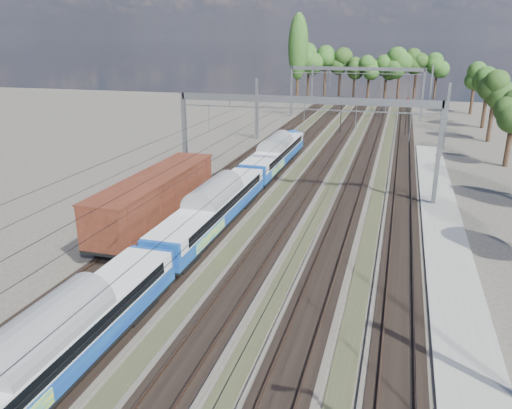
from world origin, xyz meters
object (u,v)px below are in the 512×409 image
(freight_boxcar, at_px, (156,197))
(worker, at_px, (382,110))
(emu_train, at_px, (212,205))
(signal_far, at_px, (407,112))
(signal_near, at_px, (341,111))

(freight_boxcar, relative_size, worker, 9.45)
(freight_boxcar, xyz_separation_m, worker, (13.71, 66.29, -1.61))
(emu_train, xyz_separation_m, worker, (9.21, 66.30, -1.46))
(signal_far, bearing_deg, emu_train, -110.23)
(worker, bearing_deg, freight_boxcar, -177.22)
(emu_train, height_order, signal_near, signal_near)
(signal_near, bearing_deg, emu_train, -119.49)
(signal_near, bearing_deg, freight_boxcar, -125.32)
(signal_near, bearing_deg, signal_far, -19.04)
(emu_train, height_order, freight_boxcar, freight_boxcar)
(signal_far, bearing_deg, freight_boxcar, -115.41)
(signal_near, bearing_deg, worker, 53.31)
(worker, relative_size, signal_far, 0.29)
(worker, height_order, signal_far, signal_far)
(emu_train, bearing_deg, worker, 82.10)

